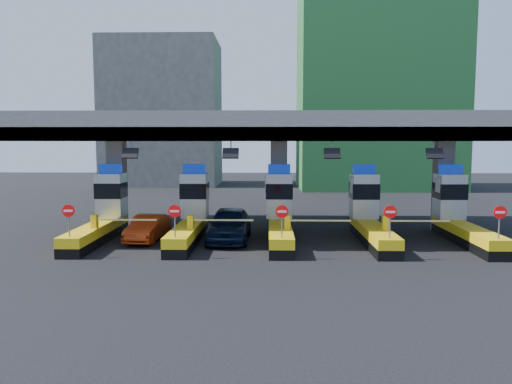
{
  "coord_description": "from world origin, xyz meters",
  "views": [
    {
      "loc": [
        -0.64,
        -27.53,
        5.49
      ],
      "look_at": [
        -1.32,
        0.0,
        2.69
      ],
      "focal_mm": 35.0,
      "sensor_mm": 36.0,
      "label": 1
    }
  ],
  "objects": [
    {
      "name": "toll_lane_far_right",
      "position": [
        10.0,
        0.28,
        1.4
      ],
      "size": [
        4.43,
        8.0,
        4.16
      ],
      "color": "black",
      "rests_on": "ground"
    },
    {
      "name": "toll_lane_left",
      "position": [
        -5.0,
        0.28,
        1.4
      ],
      "size": [
        4.43,
        8.0,
        4.16
      ],
      "color": "black",
      "rests_on": "ground"
    },
    {
      "name": "toll_lane_far_left",
      "position": [
        -10.0,
        0.28,
        1.4
      ],
      "size": [
        4.43,
        8.0,
        4.16
      ],
      "color": "black",
      "rests_on": "ground"
    },
    {
      "name": "toll_lane_right",
      "position": [
        5.0,
        0.28,
        1.4
      ],
      "size": [
        4.43,
        8.0,
        4.16
      ],
      "color": "black",
      "rests_on": "ground"
    },
    {
      "name": "bg_building_scaffold",
      "position": [
        12.0,
        32.0,
        14.0
      ],
      "size": [
        18.0,
        12.0,
        28.0
      ],
      "primitive_type": "cube",
      "color": "#1E5926",
      "rests_on": "ground"
    },
    {
      "name": "toll_lane_center",
      "position": [
        0.0,
        0.28,
        1.4
      ],
      "size": [
        4.43,
        8.0,
        4.16
      ],
      "color": "black",
      "rests_on": "ground"
    },
    {
      "name": "toll_canopy",
      "position": [
        0.0,
        2.87,
        6.13
      ],
      "size": [
        28.0,
        12.09,
        7.0
      ],
      "color": "slate",
      "rests_on": "ground"
    },
    {
      "name": "ground",
      "position": [
        0.0,
        0.0,
        0.0
      ],
      "size": [
        120.0,
        120.0,
        0.0
      ],
      "primitive_type": "plane",
      "color": "black",
      "rests_on": "ground"
    },
    {
      "name": "red_car",
      "position": [
        -7.31,
        -0.4,
        0.7
      ],
      "size": [
        1.83,
        4.38,
        1.41
      ],
      "primitive_type": "imported",
      "rotation": [
        0.0,
        0.0,
        -0.08
      ],
      "color": "#A42D0C",
      "rests_on": "ground"
    },
    {
      "name": "bg_building_concrete",
      "position": [
        -14.0,
        36.0,
        9.0
      ],
      "size": [
        14.0,
        10.0,
        18.0
      ],
      "primitive_type": "cube",
      "color": "#4C4C49",
      "rests_on": "ground"
    },
    {
      "name": "van",
      "position": [
        -2.78,
        -0.35,
        0.93
      ],
      "size": [
        2.31,
        5.5,
        1.86
      ],
      "primitive_type": "imported",
      "rotation": [
        0.0,
        0.0,
        -0.02
      ],
      "color": "black",
      "rests_on": "ground"
    }
  ]
}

